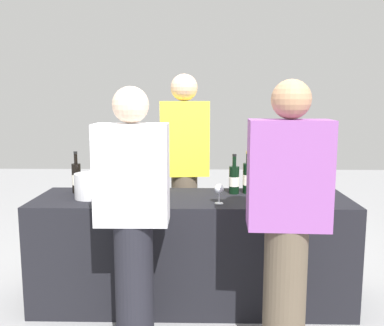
{
  "coord_description": "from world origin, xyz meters",
  "views": [
    {
      "loc": [
        0.06,
        -2.94,
        1.48
      ],
      "look_at": [
        0.0,
        0.0,
        1.04
      ],
      "focal_mm": 39.25,
      "sensor_mm": 36.0,
      "label": 1
    }
  ],
  "objects_px": {
    "wine_bottle_1": "(114,178)",
    "wine_bottle_4": "(296,179)",
    "wine_glass_0": "(118,186)",
    "guest_1": "(287,216)",
    "wine_glass_2": "(219,190)",
    "wine_bottle_2": "(234,179)",
    "server_pouring": "(184,166)",
    "wine_glass_1": "(131,186)",
    "wine_glass_3": "(261,189)",
    "guest_0": "(133,212)",
    "wine_bottle_3": "(248,178)",
    "ice_bucket": "(91,186)",
    "wine_bottle_0": "(76,178)"
  },
  "relations": [
    {
      "from": "wine_glass_2",
      "to": "guest_0",
      "type": "xyz_separation_m",
      "value": [
        -0.52,
        -0.4,
        -0.05
      ]
    },
    {
      "from": "wine_bottle_3",
      "to": "wine_glass_0",
      "type": "bearing_deg",
      "value": -163.84
    },
    {
      "from": "wine_glass_2",
      "to": "wine_glass_3",
      "type": "relative_size",
      "value": 0.98
    },
    {
      "from": "wine_bottle_1",
      "to": "wine_glass_1",
      "type": "bearing_deg",
      "value": -50.93
    },
    {
      "from": "wine_bottle_3",
      "to": "wine_bottle_4",
      "type": "relative_size",
      "value": 1.03
    },
    {
      "from": "wine_glass_0",
      "to": "wine_glass_3",
      "type": "distance_m",
      "value": 0.98
    },
    {
      "from": "wine_bottle_0",
      "to": "guest_1",
      "type": "relative_size",
      "value": 0.2
    },
    {
      "from": "wine_bottle_1",
      "to": "wine_bottle_4",
      "type": "relative_size",
      "value": 1.08
    },
    {
      "from": "wine_glass_0",
      "to": "wine_glass_1",
      "type": "distance_m",
      "value": 0.09
    },
    {
      "from": "wine_glass_2",
      "to": "server_pouring",
      "type": "distance_m",
      "value": 0.85
    },
    {
      "from": "guest_0",
      "to": "guest_1",
      "type": "xyz_separation_m",
      "value": [
        0.87,
        -0.12,
        0.01
      ]
    },
    {
      "from": "wine_bottle_1",
      "to": "wine_glass_0",
      "type": "relative_size",
      "value": 2.32
    },
    {
      "from": "wine_glass_0",
      "to": "server_pouring",
      "type": "distance_m",
      "value": 0.85
    },
    {
      "from": "wine_glass_1",
      "to": "wine_glass_3",
      "type": "bearing_deg",
      "value": -3.19
    },
    {
      "from": "wine_glass_0",
      "to": "guest_1",
      "type": "bearing_deg",
      "value": -29.17
    },
    {
      "from": "wine_bottle_3",
      "to": "wine_glass_0",
      "type": "height_order",
      "value": "wine_bottle_3"
    },
    {
      "from": "wine_bottle_1",
      "to": "server_pouring",
      "type": "distance_m",
      "value": 0.74
    },
    {
      "from": "guest_1",
      "to": "wine_glass_2",
      "type": "bearing_deg",
      "value": 126.81
    },
    {
      "from": "server_pouring",
      "to": "guest_1",
      "type": "bearing_deg",
      "value": 109.76
    },
    {
      "from": "wine_bottle_2",
      "to": "guest_0",
      "type": "distance_m",
      "value": 0.96
    },
    {
      "from": "wine_bottle_2",
      "to": "wine_bottle_3",
      "type": "bearing_deg",
      "value": 10.13
    },
    {
      "from": "wine_bottle_2",
      "to": "ice_bucket",
      "type": "xyz_separation_m",
      "value": [
        -1.03,
        -0.17,
        -0.02
      ]
    },
    {
      "from": "wine_glass_0",
      "to": "wine_glass_2",
      "type": "distance_m",
      "value": 0.7
    },
    {
      "from": "guest_1",
      "to": "wine_bottle_1",
      "type": "bearing_deg",
      "value": 147.74
    },
    {
      "from": "wine_glass_1",
      "to": "guest_1",
      "type": "xyz_separation_m",
      "value": [
        0.96,
        -0.58,
        -0.04
      ]
    },
    {
      "from": "wine_bottle_2",
      "to": "guest_1",
      "type": "distance_m",
      "value": 0.86
    },
    {
      "from": "wine_bottle_3",
      "to": "wine_glass_2",
      "type": "xyz_separation_m",
      "value": [
        -0.23,
        -0.33,
        -0.02
      ]
    },
    {
      "from": "wine_bottle_3",
      "to": "wine_bottle_4",
      "type": "bearing_deg",
      "value": -3.23
    },
    {
      "from": "wine_glass_1",
      "to": "guest_0",
      "type": "height_order",
      "value": "guest_0"
    },
    {
      "from": "wine_bottle_0",
      "to": "wine_glass_3",
      "type": "height_order",
      "value": "wine_bottle_0"
    },
    {
      "from": "wine_bottle_4",
      "to": "server_pouring",
      "type": "bearing_deg",
      "value": 149.8
    },
    {
      "from": "wine_glass_1",
      "to": "guest_1",
      "type": "height_order",
      "value": "guest_1"
    },
    {
      "from": "server_pouring",
      "to": "guest_0",
      "type": "relative_size",
      "value": 1.09
    },
    {
      "from": "ice_bucket",
      "to": "wine_bottle_2",
      "type": "bearing_deg",
      "value": 9.1
    },
    {
      "from": "wine_bottle_1",
      "to": "wine_bottle_2",
      "type": "bearing_deg",
      "value": 2.97
    },
    {
      "from": "guest_0",
      "to": "ice_bucket",
      "type": "bearing_deg",
      "value": 124.63
    },
    {
      "from": "wine_glass_0",
      "to": "server_pouring",
      "type": "relative_size",
      "value": 0.08
    },
    {
      "from": "guest_1",
      "to": "wine_glass_0",
      "type": "bearing_deg",
      "value": 153.6
    },
    {
      "from": "wine_glass_2",
      "to": "wine_glass_0",
      "type": "bearing_deg",
      "value": 174.82
    },
    {
      "from": "wine_bottle_0",
      "to": "wine_glass_1",
      "type": "bearing_deg",
      "value": -29.09
    },
    {
      "from": "wine_glass_0",
      "to": "wine_glass_2",
      "type": "height_order",
      "value": "wine_glass_0"
    },
    {
      "from": "wine_bottle_2",
      "to": "wine_bottle_3",
      "type": "relative_size",
      "value": 0.94
    },
    {
      "from": "wine_glass_2",
      "to": "wine_bottle_2",
      "type": "bearing_deg",
      "value": 68.12
    },
    {
      "from": "wine_glass_0",
      "to": "wine_bottle_1",
      "type": "bearing_deg",
      "value": 110.45
    },
    {
      "from": "wine_glass_1",
      "to": "wine_glass_2",
      "type": "height_order",
      "value": "wine_glass_1"
    },
    {
      "from": "wine_bottle_4",
      "to": "guest_0",
      "type": "xyz_separation_m",
      "value": [
        -1.1,
        -0.71,
        -0.07
      ]
    },
    {
      "from": "wine_bottle_2",
      "to": "guest_1",
      "type": "height_order",
      "value": "guest_1"
    },
    {
      "from": "ice_bucket",
      "to": "server_pouring",
      "type": "xyz_separation_m",
      "value": [
        0.64,
        0.66,
        0.05
      ]
    },
    {
      "from": "wine_glass_3",
      "to": "guest_1",
      "type": "distance_m",
      "value": 0.54
    },
    {
      "from": "wine_glass_2",
      "to": "wine_bottle_4",
      "type": "bearing_deg",
      "value": 28.0
    }
  ]
}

